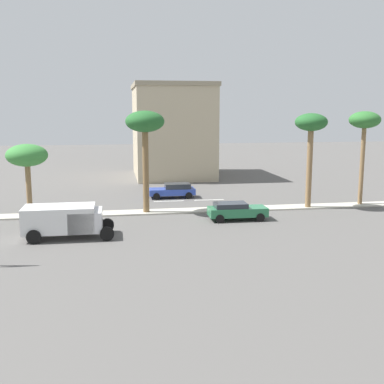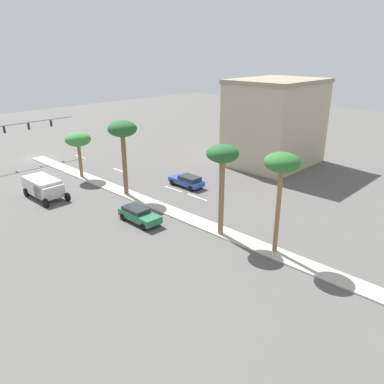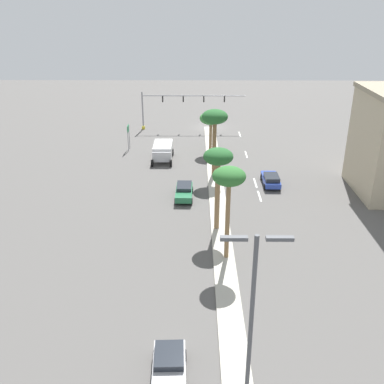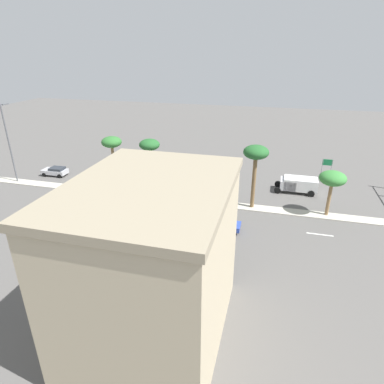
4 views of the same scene
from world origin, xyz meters
name	(u,v)px [view 1 (image 1 of 4)]	position (x,y,z in m)	size (l,w,h in m)	color
ground_plane	(302,207)	(0.00, 34.80, 0.00)	(160.00, 160.00, 0.00)	#565451
lane_stripe_trailing	(53,205)	(-4.66, 13.74, 0.01)	(0.20, 2.80, 0.01)	silver
lane_stripe_front	(169,201)	(-4.66, 23.96, 0.01)	(0.20, 2.80, 0.01)	silver
lane_stripe_center	(209,200)	(-4.66, 27.71, 0.01)	(0.20, 2.80, 0.01)	silver
commercial_building	(172,130)	(-21.57, 26.38, 5.71)	(12.55, 9.59, 11.39)	tan
palm_tree_far	(27,157)	(0.28, 12.63, 4.72)	(3.09, 3.09, 5.55)	olive
palm_tree_rear	(145,126)	(0.15, 21.57, 6.96)	(3.05, 3.05, 8.04)	brown
palm_tree_near	(311,128)	(0.39, 35.17, 6.75)	(2.66, 2.66, 7.83)	olive
palm_tree_trailing	(365,124)	(-0.20, 40.23, 7.05)	(2.63, 2.63, 7.98)	olive
sedan_green_trailing	(236,210)	(3.61, 28.08, 0.73)	(1.94, 4.40, 1.33)	#287047
sedan_blue_near	(173,190)	(-6.35, 24.57, 0.73)	(1.92, 4.34, 1.36)	#2D47AD
box_truck	(67,220)	(6.74, 16.00, 1.20)	(2.68, 5.70, 2.10)	silver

